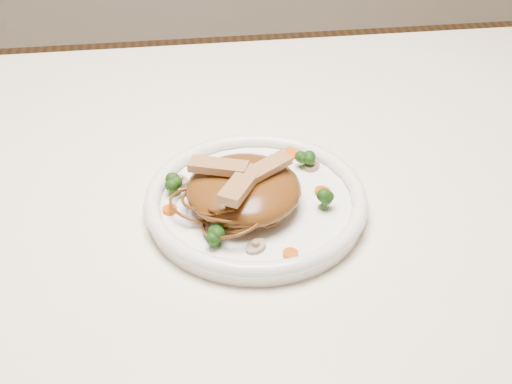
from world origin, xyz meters
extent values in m
cube|color=white|center=(0.00, 0.00, 0.73)|extent=(1.20, 0.80, 0.04)
cylinder|color=brown|center=(0.54, 0.34, 0.35)|extent=(0.06, 0.06, 0.71)
cylinder|color=white|center=(0.05, -0.07, 0.76)|extent=(0.31, 0.31, 0.02)
ellipsoid|color=#583110|center=(0.03, -0.07, 0.79)|extent=(0.18, 0.18, 0.04)
cube|color=tan|center=(0.06, -0.07, 0.82)|extent=(0.06, 0.05, 0.01)
cube|color=tan|center=(0.00, -0.06, 0.82)|extent=(0.07, 0.05, 0.01)
cube|color=tan|center=(0.02, -0.10, 0.82)|extent=(0.06, 0.08, 0.01)
cylinder|color=#E05608|center=(0.11, 0.02, 0.77)|extent=(0.03, 0.03, 0.00)
cylinder|color=#E05608|center=(-0.06, -0.08, 0.77)|extent=(0.02, 0.02, 0.00)
cylinder|color=#E05608|center=(0.13, -0.06, 0.77)|extent=(0.03, 0.03, 0.00)
cylinder|color=#E05608|center=(-0.01, 0.01, 0.77)|extent=(0.03, 0.03, 0.00)
cylinder|color=#E05608|center=(0.07, -0.17, 0.77)|extent=(0.02, 0.02, 0.00)
cylinder|color=gray|center=(0.03, -0.15, 0.77)|extent=(0.03, 0.03, 0.01)
cylinder|color=gray|center=(0.13, -0.01, 0.77)|extent=(0.03, 0.03, 0.01)
cylinder|color=gray|center=(-0.04, -0.02, 0.77)|extent=(0.03, 0.03, 0.01)
cylinder|color=gray|center=(0.12, 0.01, 0.77)|extent=(0.03, 0.03, 0.01)
camera|label=1|loc=(-0.04, -0.75, 1.31)|focal=50.22mm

